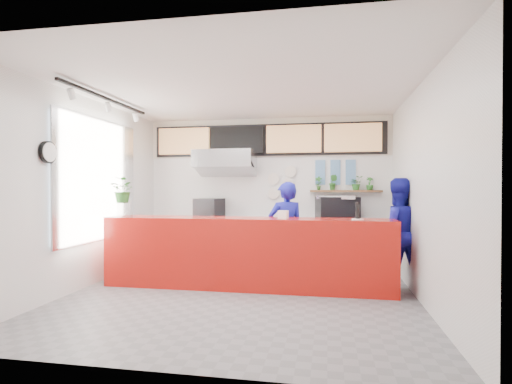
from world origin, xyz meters
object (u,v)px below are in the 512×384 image
Objects in this scene: panini_oven at (209,209)px; staff_center at (286,232)px; service_counter at (246,253)px; staff_right at (397,232)px; espresso_machine at (337,209)px; pepper_mill at (358,210)px.

panini_oven is 0.30× the size of staff_center.
service_counter is 9.13× the size of panini_oven.
service_counter is 2.41m from staff_right.
staff_center is at bearing -138.01° from espresso_machine.
service_counter is 18.42× the size of pepper_mill.
staff_right is (0.90, -1.29, -0.28)m from espresso_machine.
service_counter is at bearing -45.90° from panini_oven.
staff_center reaches higher than panini_oven.
espresso_machine is 0.46× the size of staff_center.
espresso_machine is 1.57m from staff_center.
staff_right is at bearing -68.66° from espresso_machine.
staff_center is (1.71, -1.27, -0.29)m from panini_oven.
staff_right is at bearing -8.72° from panini_oven.
espresso_machine is 3.11× the size of pepper_mill.
staff_right reaches higher than espresso_machine.
panini_oven is 0.65× the size of espresso_machine.
staff_right reaches higher than pepper_mill.
espresso_machine is (1.43, 1.80, 0.59)m from service_counter.
service_counter is at bearing 178.31° from pepper_mill.
staff_center is (-0.87, -1.27, -0.31)m from espresso_machine.
staff_center is (0.57, 0.53, 0.28)m from service_counter.
staff_center is 1.77m from staff_right.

